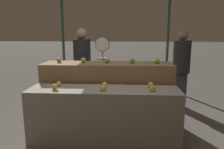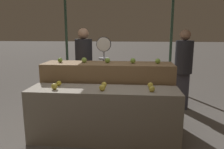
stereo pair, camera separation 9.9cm
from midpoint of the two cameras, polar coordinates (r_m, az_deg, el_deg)
ground_plane at (r=3.42m, az=-2.90°, el=-16.59°), size 60.00×60.00×0.00m
display_counter_front at (r=3.26m, az=-2.97°, el=-10.46°), size 2.17×0.55×0.79m
display_counter_back at (r=3.77m, az=-1.95°, el=-5.08°), size 2.17×0.55×1.07m
apple_front_0 at (r=3.17m, az=-15.62°, el=-3.14°), size 0.09×0.09×0.09m
apple_front_1 at (r=3.02m, az=-3.31°, el=-3.49°), size 0.09×0.09×0.09m
apple_front_2 at (r=3.02m, az=9.63°, el=-3.65°), size 0.08×0.08×0.08m
apple_front_3 at (r=3.38m, az=-14.56°, el=-2.33°), size 0.08×0.08×0.08m
apple_front_4 at (r=3.21m, az=-2.86°, el=-2.64°), size 0.08×0.08×0.08m
apple_front_5 at (r=3.23m, az=9.21°, el=-2.68°), size 0.08×0.08×0.08m
apple_back_0 at (r=3.83m, az=-14.37°, el=3.62°), size 0.08×0.08×0.08m
apple_back_1 at (r=3.72m, az=-8.25°, el=3.72°), size 0.09×0.09×0.09m
apple_back_2 at (r=3.65m, az=-2.10°, el=3.68°), size 0.09×0.09×0.09m
apple_back_3 at (r=3.64m, az=4.57°, el=3.62°), size 0.09×0.09×0.09m
apple_back_4 at (r=3.68m, az=10.93°, el=3.50°), size 0.09×0.09×0.09m
produce_scale at (r=4.23m, az=-3.19°, el=4.29°), size 0.28×0.20×1.49m
person_vendor_at_scale at (r=4.53m, az=-8.40°, el=3.02°), size 0.38×0.38×1.66m
person_customer_left at (r=4.68m, az=17.07°, el=2.68°), size 0.45×0.45×1.63m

